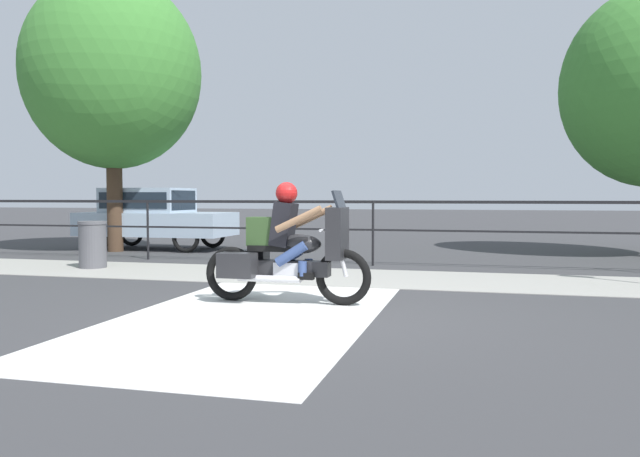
# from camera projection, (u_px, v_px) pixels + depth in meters

# --- Properties ---
(ground_plane) EXTENTS (120.00, 120.00, 0.00)m
(ground_plane) POSITION_uv_depth(u_px,v_px,m) (300.00, 313.00, 7.57)
(ground_plane) COLOR #38383A
(sidewalk_band) EXTENTS (44.00, 2.40, 0.01)m
(sidewalk_band) POSITION_uv_depth(u_px,v_px,m) (355.00, 277.00, 10.86)
(sidewalk_band) COLOR #99968E
(sidewalk_band) RESTS_ON ground
(crosswalk_band) EXTENTS (2.92, 6.00, 0.01)m
(crosswalk_band) POSITION_uv_depth(u_px,v_px,m) (254.00, 314.00, 7.50)
(crosswalk_band) COLOR silver
(crosswalk_band) RESTS_ON ground
(fence_railing) EXTENTS (36.00, 0.05, 1.33)m
(fence_railing) POSITION_uv_depth(u_px,v_px,m) (373.00, 215.00, 12.67)
(fence_railing) COLOR black
(fence_railing) RESTS_ON ground
(motorcycle) EXTENTS (2.29, 0.76, 1.60)m
(motorcycle) POSITION_uv_depth(u_px,v_px,m) (286.00, 250.00, 8.24)
(motorcycle) COLOR black
(motorcycle) RESTS_ON ground
(parked_car) EXTENTS (4.05, 1.76, 1.64)m
(parked_car) POSITION_uv_depth(u_px,v_px,m) (153.00, 214.00, 16.69)
(parked_car) COLOR #9EB2C6
(parked_car) RESTS_ON ground
(trash_bin) EXTENTS (0.55, 0.55, 0.93)m
(trash_bin) POSITION_uv_depth(u_px,v_px,m) (93.00, 245.00, 12.27)
(trash_bin) COLOR #515156
(trash_bin) RESTS_ON ground
(tree_behind_car) EXTENTS (4.44, 4.44, 7.00)m
(tree_behind_car) POSITION_uv_depth(u_px,v_px,m) (113.00, 73.00, 15.80)
(tree_behind_car) COLOR #473323
(tree_behind_car) RESTS_ON ground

